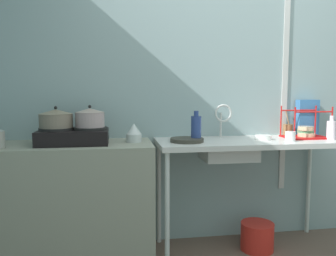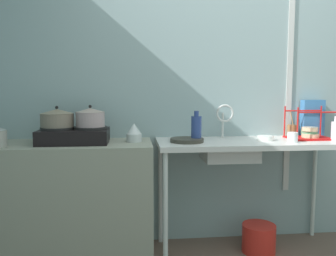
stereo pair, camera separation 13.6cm
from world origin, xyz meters
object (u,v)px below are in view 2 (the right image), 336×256
Objects in this scene: utensil_jar at (292,130)px; cup_by_rack at (293,137)px; pot_on_right_burner at (90,117)px; frying_pan at (187,140)px; bottle_by_rack at (336,131)px; bucket_on_floor at (259,238)px; percolator at (134,133)px; small_bowl_on_drainboard at (265,138)px; pot_on_left_burner at (57,118)px; sink_basin at (229,150)px; stove at (74,135)px; bottle_by_sink at (196,128)px; cereal_box at (312,118)px; faucet at (225,115)px; dish_rack at (310,133)px.

cup_by_rack is at bearing -114.94° from utensil_jar.
frying_pan is (0.73, -0.03, -0.18)m from pot_on_right_burner.
bottle_by_rack is at bearing -2.10° from frying_pan.
utensil_jar is (0.96, 0.25, 0.04)m from frying_pan.
bucket_on_floor is at bearing -146.01° from utensil_jar.
percolator is 1.09× the size of small_bowl_on_drainboard.
pot_on_left_burner is 0.58m from percolator.
cup_by_rack is at bearing -173.48° from bottle_by_rack.
pot_on_left_burner is 1.62m from small_bowl_on_drainboard.
bucket_on_floor is (-0.21, 0.08, -0.83)m from cup_by_rack.
sink_basin is at bearing 5.08° from frying_pan.
sink_basin is 0.49m from cup_by_rack.
utensil_jar is at bearing 14.34° from frying_pan.
pot_on_right_burner reaches higher than stove.
bottle_by_sink is at bearing -4.33° from percolator.
frying_pan is at bearing -168.14° from cereal_box.
faucet is (-0.01, 0.13, 0.27)m from sink_basin.
cup_by_rack reaches higher than small_bowl_on_drainboard.
stove is 2.33× the size of pot_on_right_burner.
stove is 1.89× the size of bucket_on_floor.
faucet is (0.74, 0.11, 0.12)m from percolator.
sink_basin is 0.86m from cereal_box.
percolator is at bearing 175.67° from bottle_by_sink.
small_bowl_on_drainboard is 0.38m from utensil_jar.
bottle_by_sink is at bearing 176.78° from bottle_by_rack.
bottle_by_sink is at bearing 171.77° from cup_by_rack.
dish_rack is at bearing -123.29° from cereal_box.
stove is at bearing 179.89° from sink_basin.
frying_pan is 1.00m from bucket_on_floor.
frying_pan is at bearing -165.66° from utensil_jar.
cereal_box reaches higher than bottle_by_sink.
percolator is at bearing -171.55° from faucet.
pot_on_right_burner reaches higher than small_bowl_on_drainboard.
pot_on_left_burner is 1.32m from faucet.
utensil_jar is (0.88, 0.23, -0.05)m from bottle_by_sink.
bottle_by_sink reaches higher than bucket_on_floor.
frying_pan is at bearing 179.81° from bucket_on_floor.
stove is at bearing 180.00° from pot_on_right_burner.
pot_on_right_burner is 1.76m from dish_rack.
bucket_on_floor is (0.59, -0.00, -0.81)m from frying_pan.
bottle_by_sink is at bearing -0.86° from stove.
cup_by_rack is 0.49m from cereal_box.
utensil_jar is at bearing 7.17° from pot_on_right_burner.
cereal_box is at bearing 22.71° from small_bowl_on_drainboard.
cereal_box is at bearing 6.13° from stove.
cup_by_rack is (1.65, -0.12, -0.02)m from stove.
pot_on_left_burner is 0.91× the size of bucket_on_floor.
faucet is at bearing 26.12° from frying_pan.
cup_by_rack is at bearing -8.23° from bottle_by_sink.
dish_rack reaches higher than bottle_by_rack.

